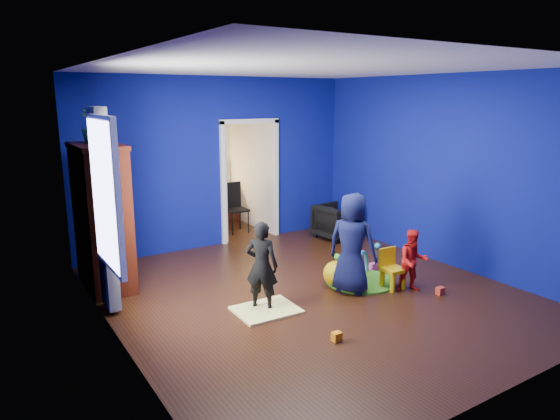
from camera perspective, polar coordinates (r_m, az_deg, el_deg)
floor at (r=6.73m, az=3.59°, el=-9.53°), size 5.00×5.50×0.01m
ceiling at (r=6.24m, az=3.97°, el=15.95°), size 5.00×5.50×0.01m
wall_back at (r=8.67m, az=-7.02°, el=5.38°), size 5.00×0.02×2.90m
wall_front at (r=4.46m, az=25.04°, el=-2.74°), size 5.00×0.02×2.90m
wall_left at (r=5.28m, az=-18.74°, el=0.05°), size 0.02×5.50×2.90m
wall_right at (r=8.04m, az=18.38°, el=4.25°), size 0.02×5.50×2.90m
alcove at (r=9.74m, az=-6.01°, el=5.02°), size 1.00×1.75×2.50m
armchair at (r=9.24m, az=6.47°, el=-1.31°), size 0.77×0.75×0.63m
child_black at (r=6.09m, az=-2.10°, el=-6.39°), size 0.47×0.48×1.11m
child_navy at (r=6.65m, az=8.25°, el=-3.78°), size 0.69×0.78×1.34m
toddler_red at (r=6.90m, az=14.94°, el=-5.64°), size 0.51×0.47×0.85m
vase at (r=6.64m, az=-19.78°, el=7.88°), size 0.27×0.27×0.22m
potted_plant at (r=7.14m, az=-20.80°, el=9.00°), size 0.28×0.28×0.45m
tv_armoire at (r=7.09m, az=-19.67°, el=-0.78°), size 0.58×1.14×1.96m
crt_tv at (r=7.09m, az=-19.38°, el=-0.43°), size 0.46×0.70×0.54m
yellow_blanket at (r=6.21m, az=-1.58°, el=-11.35°), size 0.77×0.62×0.03m
hopper_ball at (r=6.95m, az=6.46°, el=-7.24°), size 0.36×0.36×0.36m
kid_chair at (r=6.98m, az=12.81°, el=-6.81°), size 0.29×0.29×0.50m
play_mat at (r=7.21m, az=9.18°, el=-8.02°), size 0.98×0.98×0.03m
toy_arch at (r=7.20m, az=9.18°, el=-7.97°), size 0.73×0.55×0.87m
window_left at (r=5.60m, az=-19.53°, el=1.73°), size 0.03×0.95×1.55m
curtain at (r=6.21m, az=-19.46°, el=-0.06°), size 0.14×0.42×2.40m
doorway at (r=9.00m, az=-3.49°, el=3.15°), size 1.16×0.10×2.10m
study_desk at (r=10.45m, az=-7.45°, el=0.65°), size 0.88×0.44×0.75m
desk_monitor at (r=10.46m, az=-7.82°, el=3.85°), size 0.40×0.05×0.32m
desk_lamp at (r=10.30m, az=-9.09°, el=3.55°), size 0.14×0.14×0.14m
folding_chair at (r=9.59m, az=-5.03°, el=0.13°), size 0.40×0.40×0.92m
book_shelf at (r=10.34m, az=-7.97°, el=9.71°), size 0.88×0.24×0.04m
toy_0 at (r=7.00m, az=17.83°, el=-8.79°), size 0.10×0.08×0.10m
toy_1 at (r=8.78m, az=11.09°, el=-4.00°), size 0.11×0.11×0.11m
toy_2 at (r=5.53m, az=6.50°, el=-14.18°), size 0.10×0.08×0.10m
toy_3 at (r=8.08m, az=6.59°, el=-5.30°), size 0.11×0.11×0.11m
toy_4 at (r=7.72m, az=10.58°, el=-6.36°), size 0.10×0.08×0.10m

